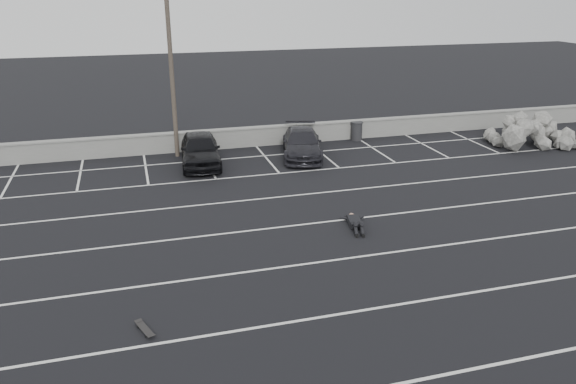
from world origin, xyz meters
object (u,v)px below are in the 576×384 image
object	(u,v)px
car_left	(200,149)
skateboard	(145,329)
utility_pole	(172,74)
trash_bin	(357,131)
car_right	(302,143)
person	(354,218)
riprap_pile	(535,137)

from	to	relation	value
car_left	skateboard	size ratio (longest dim) A/B	5.96
utility_pole	trash_bin	bearing A→B (deg)	2.27
car_left	car_right	xyz separation A→B (m)	(5.20, 0.00, -0.10)
car_left	car_right	distance (m)	5.20
trash_bin	person	bearing A→B (deg)	-112.94
person	riprap_pile	bearing A→B (deg)	39.85
trash_bin	person	size ratio (longest dim) A/B	0.43
riprap_pile	skateboard	world-z (taller)	riprap_pile
person	skateboard	distance (m)	9.17
car_right	person	distance (m)	8.90
trash_bin	riprap_pile	xyz separation A→B (m)	(9.11, -3.58, -0.09)
riprap_pile	person	distance (m)	15.71
person	skateboard	xyz separation A→B (m)	(-7.75, -4.90, -0.16)
riprap_pile	person	size ratio (longest dim) A/B	2.15
car_left	car_right	bearing A→B (deg)	5.02
trash_bin	person	xyz separation A→B (m)	(-4.69, -11.07, -0.30)
car_left	riprap_pile	bearing A→B (deg)	0.72
car_left	utility_pole	xyz separation A→B (m)	(-0.97, 1.81, 3.39)
person	trash_bin	bearing A→B (deg)	78.40
car_right	person	bearing A→B (deg)	-80.37
trash_bin	riprap_pile	size ratio (longest dim) A/B	0.20
trash_bin	riprap_pile	distance (m)	9.79
car_right	skateboard	world-z (taller)	car_right
car_left	trash_bin	bearing A→B (deg)	18.60
car_left	trash_bin	xyz separation A→B (m)	(9.14, 2.21, -0.25)
riprap_pile	person	xyz separation A→B (m)	(-13.80, -7.49, -0.21)
car_right	riprap_pile	xyz separation A→B (m)	(13.05, -1.37, -0.24)
riprap_pile	person	bearing A→B (deg)	-151.50
utility_pole	car_right	bearing A→B (deg)	-16.35
utility_pole	person	size ratio (longest dim) A/B	3.35
utility_pole	riprap_pile	world-z (taller)	utility_pole
riprap_pile	skateboard	bearing A→B (deg)	-150.08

